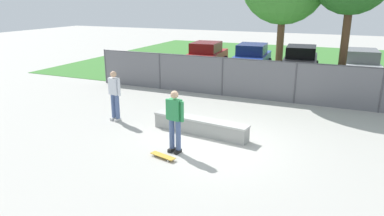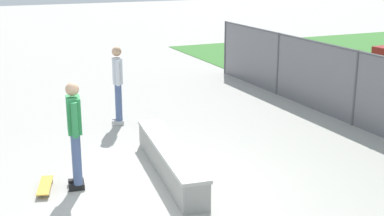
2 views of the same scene
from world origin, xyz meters
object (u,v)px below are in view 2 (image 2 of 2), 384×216
at_px(concrete_ledge, 170,160).
at_px(skateboard, 45,186).
at_px(skateboarder, 75,131).
at_px(bystander, 118,82).

height_order(concrete_ledge, skateboard, concrete_ledge).
height_order(skateboarder, bystander, same).
relative_size(skateboard, bystander, 0.45).
bearing_deg(bystander, concrete_ledge, -0.55).
distance_m(skateboarder, bystander, 3.64).
relative_size(concrete_ledge, skateboard, 4.09).
xyz_separation_m(skateboarder, skateboard, (-0.12, -0.53, -0.94)).
distance_m(concrete_ledge, bystander, 3.40).
bearing_deg(skateboarder, bystander, 152.66).
xyz_separation_m(concrete_ledge, bystander, (-3.32, 0.03, 0.74)).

